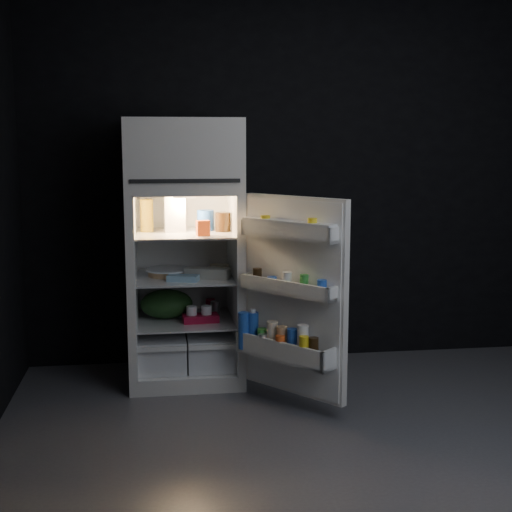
{
  "coord_description": "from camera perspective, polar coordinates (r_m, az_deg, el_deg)",
  "views": [
    {
      "loc": [
        -1.06,
        -3.5,
        1.64
      ],
      "look_at": [
        -0.42,
        1.0,
        0.9
      ],
      "focal_mm": 50.0,
      "sensor_mm": 36.0,
      "label": 1
    }
  ],
  "objects": [
    {
      "name": "flat_package",
      "position": [
        4.7,
        -5.85,
        -1.77
      ],
      "size": [
        0.22,
        0.16,
        0.04
      ],
      "primitive_type": "cube",
      "rotation": [
        0.0,
        0.0,
        -0.3
      ],
      "color": "#80ACC6",
      "rests_on": "refrigerator"
    },
    {
      "name": "pie",
      "position": [
        4.89,
        -7.05,
        -1.35
      ],
      "size": [
        0.28,
        0.28,
        0.04
      ],
      "primitive_type": "cylinder",
      "rotation": [
        0.0,
        0.0,
        -0.03
      ],
      "color": "tan",
      "rests_on": "refrigerator"
    },
    {
      "name": "wrapped_pkg",
      "position": [
        5.01,
        -2.95,
        -0.99
      ],
      "size": [
        0.15,
        0.13,
        0.05
      ],
      "primitive_type": "cube",
      "rotation": [
        0.0,
        0.0,
        -0.14
      ],
      "color": "beige",
      "rests_on": "refrigerator"
    },
    {
      "name": "jam_jar",
      "position": [
        4.85,
        -2.67,
        2.74
      ],
      "size": [
        0.11,
        0.11,
        0.13
      ],
      "primitive_type": "cylinder",
      "rotation": [
        0.0,
        0.0,
        0.09
      ],
      "color": "black",
      "rests_on": "refrigerator"
    },
    {
      "name": "yogurt_tray",
      "position": [
        4.84,
        -4.45,
        -4.98
      ],
      "size": [
        0.25,
        0.15,
        0.05
      ],
      "primitive_type": "cube",
      "rotation": [
        0.0,
        0.0,
        0.07
      ],
      "color": "maroon",
      "rests_on": "refrigerator"
    },
    {
      "name": "refrigerator",
      "position": [
        4.87,
        -5.78,
        1.12
      ],
      "size": [
        0.76,
        0.71,
        1.78
      ],
      "color": "white",
      "rests_on": "ground"
    },
    {
      "name": "floor",
      "position": [
        4.0,
        8.27,
        -15.02
      ],
      "size": [
        4.0,
        3.4,
        0.0
      ],
      "primitive_type": "cube",
      "color": "#545459",
      "rests_on": "ground"
    },
    {
      "name": "amber_bottle",
      "position": [
        4.88,
        -8.73,
        3.22
      ],
      "size": [
        0.12,
        0.12,
        0.22
      ],
      "primitive_type": "cylinder",
      "rotation": [
        0.0,
        0.0,
        -0.42
      ],
      "color": "#B9931D",
      "rests_on": "refrigerator"
    },
    {
      "name": "produce_bag",
      "position": [
        4.96,
        -7.17,
        -3.82
      ],
      "size": [
        0.44,
        0.4,
        0.2
      ],
      "primitive_type": "ellipsoid",
      "rotation": [
        0.0,
        0.0,
        0.33
      ],
      "color": "#193815",
      "rests_on": "refrigerator"
    },
    {
      "name": "milk_jug",
      "position": [
        4.86,
        -6.53,
        3.36
      ],
      "size": [
        0.14,
        0.14,
        0.24
      ],
      "primitive_type": "cube",
      "rotation": [
        0.0,
        0.0,
        0.04
      ],
      "color": "white",
      "rests_on": "refrigerator"
    },
    {
      "name": "wall_back",
      "position": [
        5.31,
        3.45,
        6.1
      ],
      "size": [
        4.0,
        0.0,
        2.7
      ],
      "primitive_type": "cube",
      "color": "black",
      "rests_on": "ground"
    },
    {
      "name": "fridge_door",
      "position": [
        4.34,
        2.78,
        -3.53
      ],
      "size": [
        0.61,
        0.67,
        1.22
      ],
      "color": "white",
      "rests_on": "ground"
    },
    {
      "name": "mayo_jar",
      "position": [
        4.9,
        -4.06,
        2.86
      ],
      "size": [
        0.15,
        0.15,
        0.14
      ],
      "primitive_type": "cylinder",
      "rotation": [
        0.0,
        0.0,
        0.43
      ],
      "color": "blue",
      "rests_on": "refrigerator"
    },
    {
      "name": "egg_carton",
      "position": [
        4.77,
        -3.9,
        -1.38
      ],
      "size": [
        0.32,
        0.21,
        0.07
      ],
      "primitive_type": "cube",
      "rotation": [
        0.0,
        0.0,
        -0.38
      ],
      "color": "#9B998D",
      "rests_on": "refrigerator"
    },
    {
      "name": "small_can_silver",
      "position": [
        5.06,
        -3.28,
        -4.13
      ],
      "size": [
        0.08,
        0.08,
        0.09
      ],
      "primitive_type": "cylinder",
      "rotation": [
        0.0,
        0.0,
        -0.31
      ],
      "color": "silver",
      "rests_on": "refrigerator"
    },
    {
      "name": "small_carton",
      "position": [
        4.64,
        -4.27,
        2.24
      ],
      "size": [
        0.09,
        0.07,
        0.1
      ],
      "primitive_type": "cube",
      "rotation": [
        0.0,
        0.0,
        0.14
      ],
      "color": "#E8531B",
      "rests_on": "refrigerator"
    },
    {
      "name": "small_can_red",
      "position": [
        5.13,
        -3.67,
        -3.95
      ],
      "size": [
        0.09,
        0.09,
        0.09
      ],
      "primitive_type": "cylinder",
      "rotation": [
        0.0,
        0.0,
        -0.33
      ],
      "color": "maroon",
      "rests_on": "refrigerator"
    }
  ]
}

